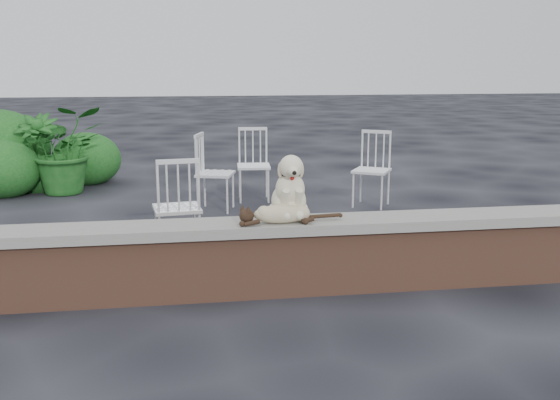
{
  "coord_description": "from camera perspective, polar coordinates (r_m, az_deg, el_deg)",
  "views": [
    {
      "loc": [
        -0.38,
        -4.65,
        1.77
      ],
      "look_at": [
        0.37,
        0.2,
        0.7
      ],
      "focal_mm": 40.43,
      "sensor_mm": 36.0,
      "label": 1
    }
  ],
  "objects": [
    {
      "name": "potted_plant_a",
      "position": [
        9.15,
        -18.9,
        4.32
      ],
      "size": [
        1.32,
        1.23,
        1.2
      ],
      "primitive_type": "imported",
      "rotation": [
        0.0,
        0.0,
        0.31
      ],
      "color": "#144817",
      "rests_on": "ground"
    },
    {
      "name": "chair_d",
      "position": [
        7.95,
        8.28,
        2.77
      ],
      "size": [
        0.77,
        0.77,
        0.94
      ],
      "primitive_type": null,
      "rotation": [
        0.0,
        0.0,
        -0.55
      ],
      "color": "white",
      "rests_on": "ground"
    },
    {
      "name": "cat",
      "position": [
        4.77,
        0.14,
        -1.15
      ],
      "size": [
        0.96,
        0.23,
        0.16
      ],
      "primitive_type": null,
      "rotation": [
        0.0,
        0.0,
        0.0
      ],
      "color": "tan",
      "rests_on": "capstone"
    },
    {
      "name": "ground",
      "position": [
        5.0,
        -3.84,
        -8.5
      ],
      "size": [
        60.0,
        60.0,
        0.0
      ],
      "primitive_type": "plane",
      "color": "black",
      "rests_on": "ground"
    },
    {
      "name": "shrubbery",
      "position": [
        9.88,
        -22.72,
        3.75
      ],
      "size": [
        2.49,
        1.93,
        1.18
      ],
      "color": "#144817",
      "rests_on": "ground"
    },
    {
      "name": "brick_wall",
      "position": [
        4.91,
        -3.89,
        -5.77
      ],
      "size": [
        6.0,
        0.3,
        0.5
      ],
      "primitive_type": "cube",
      "color": "brown",
      "rests_on": "ground"
    },
    {
      "name": "dog",
      "position": [
        4.89,
        0.8,
        1.34
      ],
      "size": [
        0.34,
        0.45,
        0.52
      ],
      "primitive_type": null,
      "rotation": [
        0.0,
        0.0,
        0.0
      ],
      "color": "beige",
      "rests_on": "capstone"
    },
    {
      "name": "chair_c",
      "position": [
        5.91,
        -9.32,
        -0.58
      ],
      "size": [
        0.62,
        0.62,
        0.94
      ],
      "primitive_type": null,
      "rotation": [
        0.0,
        0.0,
        3.26
      ],
      "color": "white",
      "rests_on": "ground"
    },
    {
      "name": "potted_plant_b",
      "position": [
        9.46,
        -21.09,
        4.02
      ],
      "size": [
        0.69,
        0.69,
        1.08
      ],
      "primitive_type": "imported",
      "rotation": [
        0.0,
        0.0,
        -0.16
      ],
      "color": "#144817",
      "rests_on": "ground"
    },
    {
      "name": "capstone",
      "position": [
        4.83,
        -3.94,
        -2.5
      ],
      "size": [
        6.2,
        0.4,
        0.08
      ],
      "primitive_type": "cube",
      "color": "slate",
      "rests_on": "brick_wall"
    },
    {
      "name": "chair_e",
      "position": [
        7.68,
        -5.88,
        2.5
      ],
      "size": [
        0.69,
        0.69,
        0.94
      ],
      "primitive_type": null,
      "rotation": [
        0.0,
        0.0,
        1.3
      ],
      "color": "white",
      "rests_on": "ground"
    },
    {
      "name": "chair_b",
      "position": [
        8.22,
        -2.4,
        3.2
      ],
      "size": [
        0.6,
        0.6,
        0.94
      ],
      "primitive_type": null,
      "rotation": [
        0.0,
        0.0,
        -0.07
      ],
      "color": "white",
      "rests_on": "ground"
    }
  ]
}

